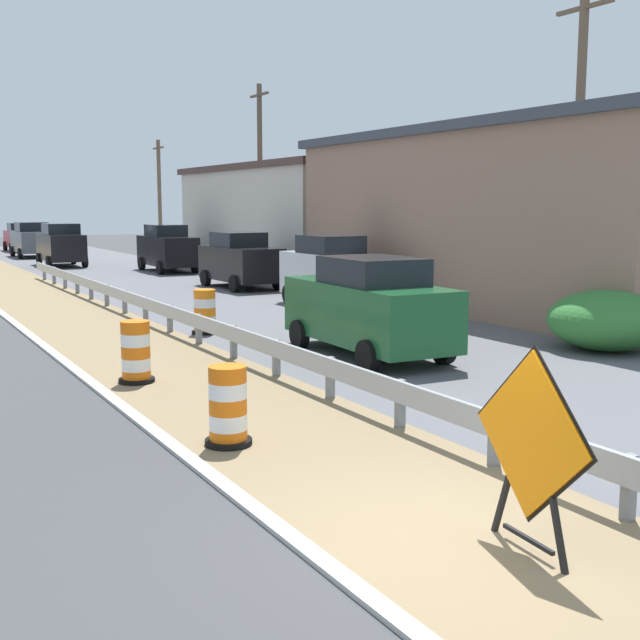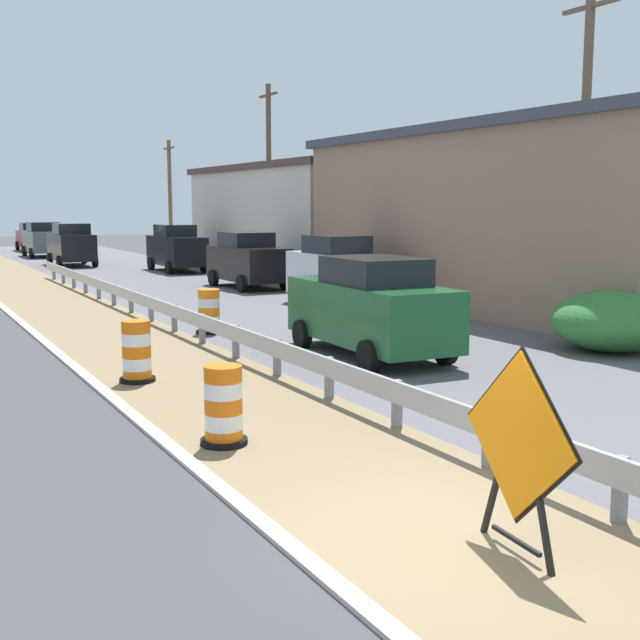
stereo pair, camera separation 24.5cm
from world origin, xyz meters
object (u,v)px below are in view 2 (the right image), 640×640
object	(u,v)px
car_trailing_far_lane	(71,245)
car_distant_b	(43,239)
traffic_barrel_nearest	(224,409)
utility_pole_mid	(269,176)
warning_sign_diamond	(518,444)
car_lead_near_lane	(33,237)
car_trailing_near_lane	(176,248)
car_mid_far_lane	(248,260)
traffic_barrel_close	(137,354)
traffic_barrel_mid	(209,313)
car_lead_far_lane	(371,307)
utility_pole_near	(584,155)
car_distant_a	(339,272)
utility_pole_far	(170,196)

from	to	relation	value
car_trailing_far_lane	car_distant_b	size ratio (longest dim) A/B	1.00
traffic_barrel_nearest	utility_pole_mid	bearing A→B (deg)	63.80
warning_sign_diamond	traffic_barrel_nearest	bearing A→B (deg)	-70.85
traffic_barrel_nearest	car_lead_near_lane	world-z (taller)	car_lead_near_lane
car_trailing_near_lane	car_mid_far_lane	bearing A→B (deg)	-0.07
car_mid_far_lane	traffic_barrel_close	bearing A→B (deg)	-31.65
traffic_barrel_mid	car_distant_b	size ratio (longest dim) A/B	0.27
traffic_barrel_close	utility_pole_mid	world-z (taller)	utility_pole_mid
warning_sign_diamond	car_lead_far_lane	bearing A→B (deg)	-108.78
utility_pole_mid	traffic_barrel_nearest	bearing A→B (deg)	-116.20
car_trailing_far_lane	utility_pole_near	size ratio (longest dim) A/B	0.48
traffic_barrel_mid	car_trailing_near_lane	size ratio (longest dim) A/B	0.25
traffic_barrel_nearest	car_distant_a	distance (m)	14.96
car_trailing_far_lane	traffic_barrel_close	bearing A→B (deg)	171.18
traffic_barrel_nearest	utility_pole_far	size ratio (longest dim) A/B	0.15
car_distant_a	utility_pole_mid	xyz separation A→B (m)	(3.65, 13.03, 3.41)
utility_pole_mid	utility_pole_near	bearing A→B (deg)	-91.09
car_trailing_far_lane	car_trailing_near_lane	bearing A→B (deg)	-147.49
car_distant_b	car_distant_a	bearing A→B (deg)	-172.60
car_trailing_near_lane	car_trailing_far_lane	size ratio (longest dim) A/B	1.06
warning_sign_diamond	car_trailing_near_lane	world-z (taller)	car_trailing_near_lane
warning_sign_diamond	car_trailing_far_lane	bearing A→B (deg)	-90.21
car_trailing_near_lane	utility_pole_far	bearing A→B (deg)	163.29
car_mid_far_lane	car_trailing_far_lane	xyz separation A→B (m)	(-3.68, 14.76, 0.04)
utility_pole_near	utility_pole_mid	xyz separation A→B (m)	(0.38, 19.89, 0.07)
car_distant_b	utility_pole_far	world-z (taller)	utility_pole_far
car_lead_near_lane	utility_pole_far	distance (m)	11.89
car_trailing_near_lane	utility_pole_mid	size ratio (longest dim) A/B	0.50
traffic_barrel_close	car_distant_a	size ratio (longest dim) A/B	0.28
car_trailing_far_lane	car_lead_near_lane	bearing A→B (deg)	-1.34
car_trailing_near_lane	car_trailing_far_lane	distance (m)	7.05
warning_sign_diamond	car_distant_b	bearing A→B (deg)	-89.20
car_distant_a	traffic_barrel_mid	bearing A→B (deg)	-61.82
car_trailing_far_lane	car_distant_a	world-z (taller)	car_distant_a
utility_pole_near	car_lead_near_lane	bearing A→B (deg)	98.66
traffic_barrel_mid	car_distant_b	distance (m)	32.96
warning_sign_diamond	traffic_barrel_mid	distance (m)	13.77
utility_pole_near	traffic_barrel_close	bearing A→B (deg)	-175.93
traffic_barrel_nearest	traffic_barrel_close	size ratio (longest dim) A/B	0.96
warning_sign_diamond	car_trailing_near_lane	xyz separation A→B (m)	(7.50, 32.23, 0.06)
car_distant_b	utility_pole_far	size ratio (longest dim) A/B	0.58
car_trailing_near_lane	utility_pole_mid	bearing A→B (deg)	56.41
traffic_barrel_nearest	car_trailing_far_lane	bearing A→B (deg)	81.77
traffic_barrel_mid	car_trailing_near_lane	bearing A→B (deg)	73.89
warning_sign_diamond	car_mid_far_lane	size ratio (longest dim) A/B	0.47
traffic_barrel_close	utility_pole_mid	size ratio (longest dim) A/B	0.13
car_mid_far_lane	utility_pole_mid	size ratio (longest dim) A/B	0.48
car_mid_far_lane	utility_pole_near	xyz separation A→B (m)	(3.45, -13.64, 3.39)
utility_pole_mid	car_trailing_far_lane	bearing A→B (deg)	131.44
traffic_barrel_nearest	traffic_barrel_mid	distance (m)	9.62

